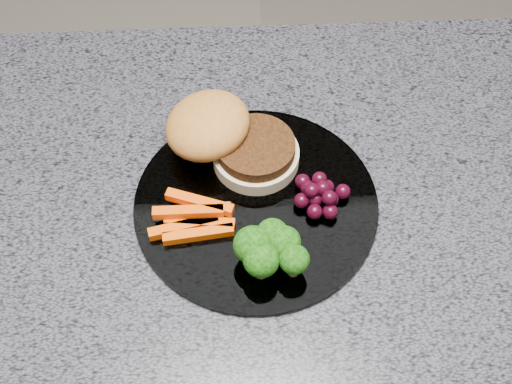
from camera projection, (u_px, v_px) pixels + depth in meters
island_cabinet at (301, 377)px, 1.14m from camera, size 1.20×0.60×0.86m
countertop at (323, 229)px, 0.77m from camera, size 1.20×0.60×0.04m
plate at (256, 204)px, 0.76m from camera, size 0.26×0.26×0.01m
burger at (225, 138)px, 0.78m from camera, size 0.16×0.13×0.05m
carrot_sticks at (194, 218)px, 0.74m from camera, size 0.09×0.06×0.02m
broccoli at (269, 248)px, 0.69m from camera, size 0.07×0.06×0.05m
grape_bunch at (320, 194)px, 0.75m from camera, size 0.06×0.06×0.03m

